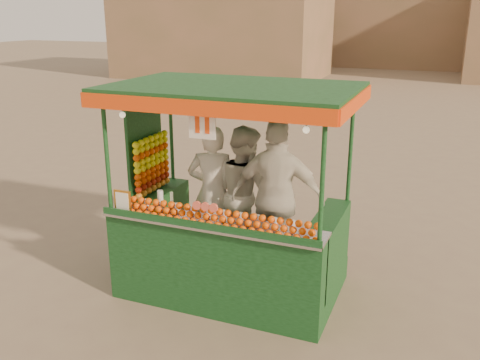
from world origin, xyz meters
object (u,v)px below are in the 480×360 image
at_px(juice_cart, 224,229).
at_px(vendor_left, 213,192).
at_px(vendor_right, 277,198).
at_px(vendor_middle, 245,193).

height_order(juice_cart, vendor_left, juice_cart).
relative_size(vendor_left, vendor_right, 0.91).
distance_m(vendor_middle, vendor_right, 0.55).
xyz_separation_m(juice_cart, vendor_middle, (0.09, 0.44, 0.32)).
distance_m(juice_cart, vendor_left, 0.53).
relative_size(vendor_middle, vendor_right, 0.91).
bearing_deg(vendor_middle, vendor_right, -168.08).
bearing_deg(juice_cart, vendor_middle, 78.31).
bearing_deg(vendor_left, juice_cart, 116.32).
xyz_separation_m(vendor_middle, vendor_right, (0.48, -0.24, 0.08)).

